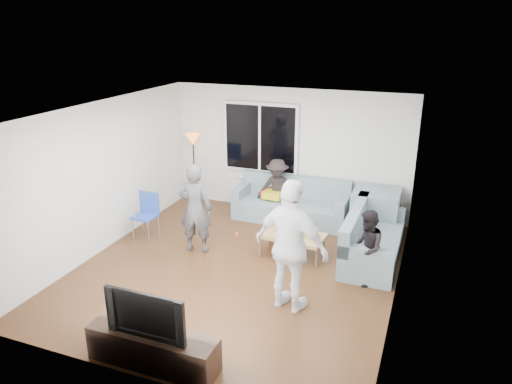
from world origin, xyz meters
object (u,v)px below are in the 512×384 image
at_px(sofa_back_section, 291,200).
at_px(player_right, 291,247).
at_px(player_left, 195,209).
at_px(television, 150,311).
at_px(spectator_back, 277,189).
at_px(spectator_right, 367,248).
at_px(floor_lamp, 194,169).
at_px(sofa_right_section, 374,236).
at_px(coffee_table, 292,245).
at_px(side_chair, 145,217).
at_px(tv_console, 153,349).

height_order(sofa_back_section, player_right, player_right).
bearing_deg(player_left, television, 97.69).
height_order(player_right, spectator_back, player_right).
height_order(player_right, spectator_right, player_right).
relative_size(floor_lamp, television, 1.54).
distance_m(sofa_right_section, television, 4.20).
height_order(coffee_table, television, television).
height_order(sofa_right_section, coffee_table, sofa_right_section).
height_order(side_chair, floor_lamp, floor_lamp).
bearing_deg(television, coffee_table, 77.82).
bearing_deg(coffee_table, floor_lamp, 148.87).
distance_m(side_chair, television, 3.62).
bearing_deg(tv_console, player_right, 56.24).
distance_m(coffee_table, player_right, 1.78).
height_order(player_left, spectator_back, player_left).
height_order(floor_lamp, spectator_back, floor_lamp).
height_order(spectator_back, television, spectator_back).
relative_size(side_chair, spectator_back, 0.69).
distance_m(side_chair, tv_console, 3.61).
bearing_deg(television, side_chair, 124.47).
bearing_deg(tv_console, floor_lamp, 112.46).
bearing_deg(coffee_table, sofa_back_section, 107.70).
bearing_deg(player_right, tv_console, 71.51).
relative_size(floor_lamp, tv_console, 0.97).
bearing_deg(side_chair, sofa_right_section, 8.80).
height_order(floor_lamp, spectator_right, floor_lamp).
relative_size(sofa_back_section, player_left, 1.44).
bearing_deg(player_left, sofa_back_section, -131.08).
xyz_separation_m(sofa_back_section, spectator_back, (-0.31, 0.03, 0.20)).
height_order(sofa_back_section, coffee_table, sofa_back_section).
distance_m(sofa_back_section, spectator_right, 2.69).
bearing_deg(spectator_back, sofa_back_section, -13.78).
bearing_deg(television, player_right, 56.24).
xyz_separation_m(side_chair, player_right, (3.19, -1.25, 0.52)).
xyz_separation_m(floor_lamp, tv_console, (2.04, -4.94, -0.56)).
bearing_deg(side_chair, player_right, -22.22).
height_order(sofa_back_section, television, television).
xyz_separation_m(sofa_back_section, television, (-0.23, -4.77, 0.31)).
height_order(side_chair, television, television).
relative_size(floor_lamp, spectator_right, 1.30).
relative_size(floor_lamp, player_left, 0.98).
height_order(floor_lamp, television, floor_lamp).
xyz_separation_m(player_left, spectator_back, (0.83, 1.94, -0.17)).
bearing_deg(spectator_right, coffee_table, -119.92).
xyz_separation_m(spectator_back, tv_console, (0.08, -4.80, -0.40)).
relative_size(sofa_right_section, spectator_back, 1.61).
xyz_separation_m(player_left, tv_console, (0.92, -2.86, -0.58)).
distance_m(sofa_right_section, spectator_right, 0.90).
bearing_deg(coffee_table, sofa_right_section, 16.25).
relative_size(sofa_back_section, tv_console, 1.44).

